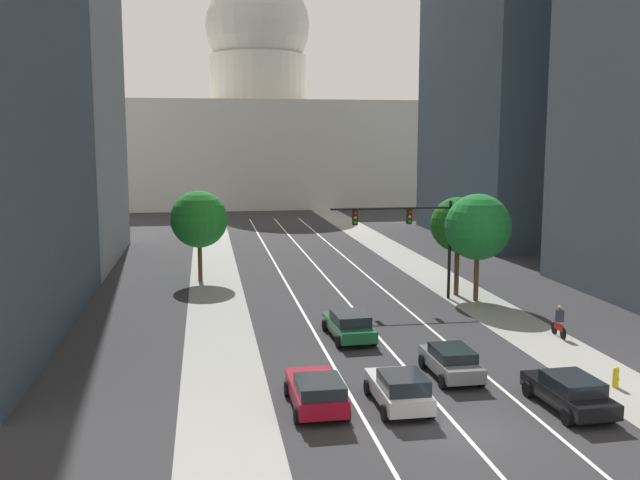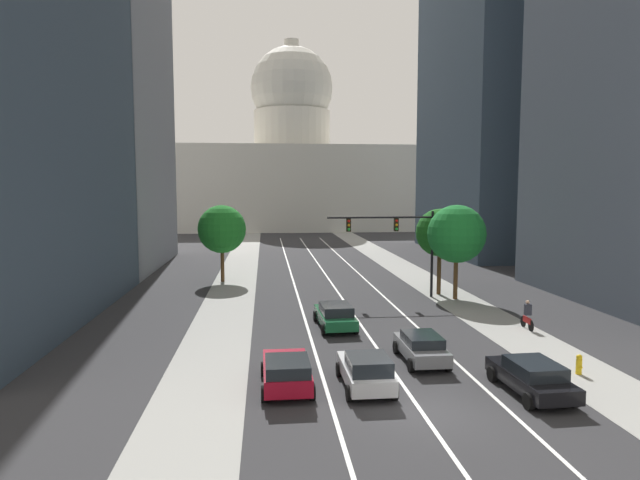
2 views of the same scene
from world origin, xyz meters
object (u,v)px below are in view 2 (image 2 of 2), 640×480
object	(u,v)px
capitol_building	(292,169)
car_silver	(366,371)
traffic_signal_mast	(399,235)
fire_hydrant	(579,364)
street_tree_near_left	(222,229)
car_green	(335,315)
street_tree_far_right	(440,233)
car_black	(532,376)
car_crimson	(287,371)
cyclist	(527,315)
car_gray	(421,347)
street_tree_near_right	(457,234)

from	to	relation	value
capitol_building	car_silver	world-z (taller)	capitol_building
traffic_signal_mast	fire_hydrant	distance (m)	18.41
capitol_building	street_tree_near_left	bearing A→B (deg)	-98.20
car_green	traffic_signal_mast	distance (m)	10.95
street_tree_far_right	traffic_signal_mast	bearing A→B (deg)	-164.57
car_black	fire_hydrant	bearing A→B (deg)	-60.06
car_crimson	cyclist	size ratio (longest dim) A/B	2.51
fire_hydrant	street_tree_far_right	bearing A→B (deg)	91.34
car_black	car_silver	bearing A→B (deg)	77.11
capitol_building	street_tree_near_left	size ratio (longest dim) A/B	7.22
traffic_signal_mast	cyclist	world-z (taller)	traffic_signal_mast
street_tree_far_right	fire_hydrant	bearing A→B (deg)	-88.66
car_crimson	cyclist	xyz separation A→B (m)	(14.36, 8.16, 0.08)
traffic_signal_mast	street_tree_near_left	size ratio (longest dim) A/B	1.19
car_gray	traffic_signal_mast	world-z (taller)	traffic_signal_mast
traffic_signal_mast	cyclist	size ratio (longest dim) A/B	4.68
car_crimson	street_tree_near_right	world-z (taller)	street_tree_near_right
fire_hydrant	cyclist	world-z (taller)	cyclist
car_crimson	car_black	distance (m)	9.86
car_silver	street_tree_far_right	distance (m)	21.74
traffic_signal_mast	car_gray	bearing A→B (deg)	-99.82
traffic_signal_mast	street_tree_near_left	xyz separation A→B (m)	(-13.68, 8.48, -0.09)
capitol_building	car_gray	world-z (taller)	capitol_building
traffic_signal_mast	fire_hydrant	bearing A→B (deg)	-77.56
cyclist	capitol_building	bearing A→B (deg)	8.53
car_green	traffic_signal_mast	size ratio (longest dim) A/B	0.60
fire_hydrant	street_tree_near_left	distance (m)	31.62
car_gray	car_crimson	distance (m)	7.10
capitol_building	cyclist	bearing A→B (deg)	-83.54
car_crimson	car_black	size ratio (longest dim) A/B	0.96
car_crimson	traffic_signal_mast	world-z (taller)	traffic_signal_mast
fire_hydrant	street_tree_far_right	size ratio (longest dim) A/B	0.14
car_gray	street_tree_near_left	size ratio (longest dim) A/B	0.61
car_green	street_tree_near_right	distance (m)	13.08
car_silver	car_black	bearing A→B (deg)	-100.98
car_gray	street_tree_near_right	bearing A→B (deg)	-25.39
car_green	traffic_signal_mast	bearing A→B (deg)	-37.66
cyclist	street_tree_near_right	world-z (taller)	street_tree_near_right
car_crimson	street_tree_far_right	world-z (taller)	street_tree_far_right
cyclist	car_crimson	bearing A→B (deg)	121.66
cyclist	street_tree_near_right	xyz separation A→B (m)	(-1.17, 8.92, 4.00)
car_crimson	street_tree_near_right	distance (m)	21.96
street_tree_near_left	car_crimson	bearing A→B (deg)	-80.20
car_silver	street_tree_near_right	world-z (taller)	street_tree_near_right
car_green	car_black	size ratio (longest dim) A/B	1.07
capitol_building	cyclist	world-z (taller)	capitol_building
traffic_signal_mast	car_black	bearing A→B (deg)	-88.14
car_green	car_black	xyz separation A→B (m)	(6.49, -11.15, -0.02)
car_gray	street_tree_near_right	distance (m)	16.24
car_silver	street_tree_near_left	distance (m)	28.17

